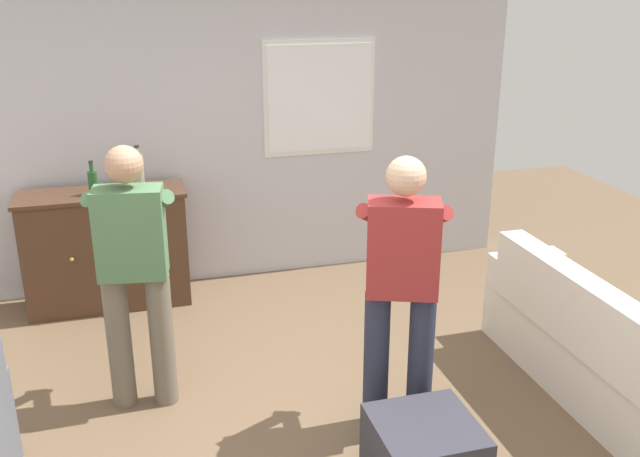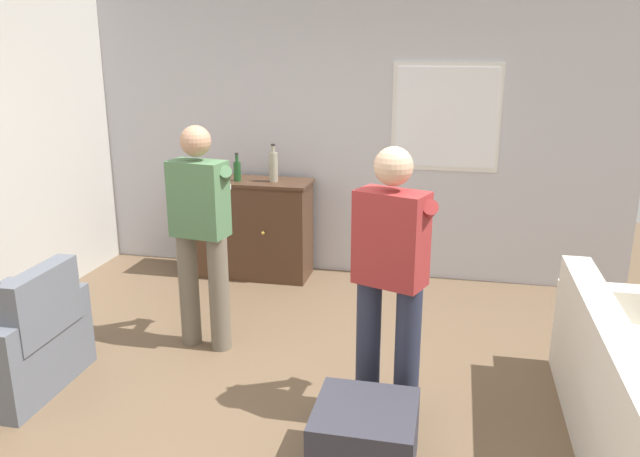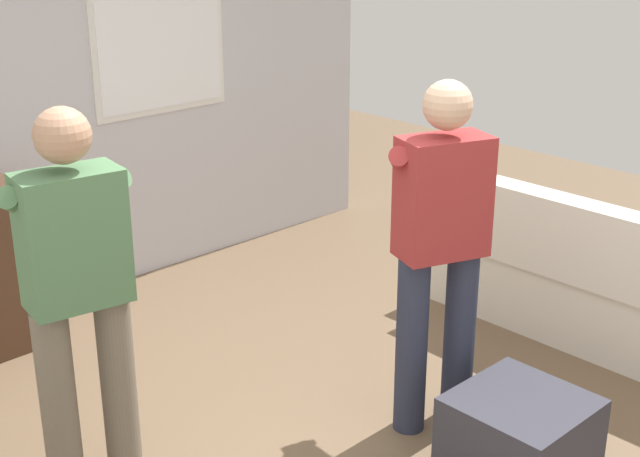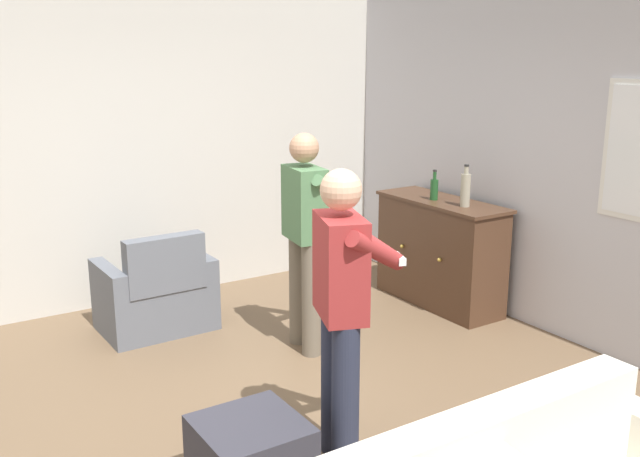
{
  "view_description": "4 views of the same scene",
  "coord_description": "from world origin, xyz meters",
  "px_view_note": "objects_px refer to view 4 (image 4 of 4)",
  "views": [
    {
      "loc": [
        -0.81,
        -3.34,
        2.6
      ],
      "look_at": [
        0.24,
        0.39,
        1.2
      ],
      "focal_mm": 40.0,
      "sensor_mm": 36.0,
      "label": 1
    },
    {
      "loc": [
        0.96,
        -3.32,
        2.2
      ],
      "look_at": [
        0.19,
        0.22,
        1.14
      ],
      "focal_mm": 35.0,
      "sensor_mm": 36.0,
      "label": 2
    },
    {
      "loc": [
        -2.35,
        -2.26,
        2.4
      ],
      "look_at": [
        0.06,
        0.27,
        1.1
      ],
      "focal_mm": 50.0,
      "sensor_mm": 36.0,
      "label": 3
    },
    {
      "loc": [
        3.6,
        -1.96,
        2.28
      ],
      "look_at": [
        0.06,
        0.32,
        1.21
      ],
      "focal_mm": 40.0,
      "sensor_mm": 36.0,
      "label": 4
    }
  ],
  "objects_px": {
    "bottle_liquor_amber": "(434,188)",
    "person_standing_right": "(342,305)",
    "person_standing_left": "(306,232)",
    "ottoman": "(251,455)",
    "armchair": "(157,297)",
    "bottle_wine_green": "(465,189)",
    "sideboard_cabinet": "(440,252)"
  },
  "relations": [
    {
      "from": "person_standing_left",
      "to": "person_standing_right",
      "type": "relative_size",
      "value": 1.0
    },
    {
      "from": "bottle_wine_green",
      "to": "person_standing_right",
      "type": "bearing_deg",
      "value": -58.33
    },
    {
      "from": "ottoman",
      "to": "person_standing_right",
      "type": "bearing_deg",
      "value": 83.96
    },
    {
      "from": "sideboard_cabinet",
      "to": "person_standing_right",
      "type": "relative_size",
      "value": 0.78
    },
    {
      "from": "bottle_wine_green",
      "to": "ottoman",
      "type": "height_order",
      "value": "bottle_wine_green"
    },
    {
      "from": "armchair",
      "to": "person_standing_right",
      "type": "xyz_separation_m",
      "value": [
        2.43,
        0.18,
        0.65
      ]
    },
    {
      "from": "armchair",
      "to": "bottle_liquor_amber",
      "type": "height_order",
      "value": "bottle_liquor_amber"
    },
    {
      "from": "armchair",
      "to": "person_standing_left",
      "type": "height_order",
      "value": "person_standing_left"
    },
    {
      "from": "bottle_wine_green",
      "to": "person_standing_right",
      "type": "distance_m",
      "value": 2.58
    },
    {
      "from": "ottoman",
      "to": "person_standing_right",
      "type": "distance_m",
      "value": 0.93
    },
    {
      "from": "bottle_wine_green",
      "to": "ottoman",
      "type": "xyz_separation_m",
      "value": [
        1.29,
        -2.73,
        -0.93
      ]
    },
    {
      "from": "person_standing_left",
      "to": "ottoman",
      "type": "bearing_deg",
      "value": -40.86
    },
    {
      "from": "person_standing_right",
      "to": "sideboard_cabinet",
      "type": "bearing_deg",
      "value": 126.84
    },
    {
      "from": "ottoman",
      "to": "person_standing_left",
      "type": "distance_m",
      "value": 1.99
    },
    {
      "from": "armchair",
      "to": "bottle_liquor_amber",
      "type": "bearing_deg",
      "value": 72.64
    },
    {
      "from": "bottle_wine_green",
      "to": "ottoman",
      "type": "distance_m",
      "value": 3.16
    },
    {
      "from": "bottle_wine_green",
      "to": "person_standing_left",
      "type": "bearing_deg",
      "value": -93.85
    },
    {
      "from": "armchair",
      "to": "person_standing_right",
      "type": "bearing_deg",
      "value": 4.23
    },
    {
      "from": "person_standing_right",
      "to": "ottoman",
      "type": "bearing_deg",
      "value": -96.04
    },
    {
      "from": "armchair",
      "to": "bottle_liquor_amber",
      "type": "xyz_separation_m",
      "value": [
        0.73,
        2.33,
        0.78
      ]
    },
    {
      "from": "sideboard_cabinet",
      "to": "person_standing_left",
      "type": "bearing_deg",
      "value": -82.49
    },
    {
      "from": "sideboard_cabinet",
      "to": "ottoman",
      "type": "relative_size",
      "value": 2.42
    },
    {
      "from": "bottle_liquor_amber",
      "to": "person_standing_right",
      "type": "bearing_deg",
      "value": -51.68
    },
    {
      "from": "armchair",
      "to": "ottoman",
      "type": "bearing_deg",
      "value": -8.65
    },
    {
      "from": "sideboard_cabinet",
      "to": "bottle_wine_green",
      "type": "bearing_deg",
      "value": -4.04
    },
    {
      "from": "armchair",
      "to": "person_standing_right",
      "type": "height_order",
      "value": "person_standing_right"
    },
    {
      "from": "armchair",
      "to": "person_standing_left",
      "type": "distance_m",
      "value": 1.45
    },
    {
      "from": "person_standing_left",
      "to": "person_standing_right",
      "type": "bearing_deg",
      "value": -24.64
    },
    {
      "from": "armchair",
      "to": "bottle_wine_green",
      "type": "relative_size",
      "value": 2.47
    },
    {
      "from": "bottle_liquor_amber",
      "to": "person_standing_left",
      "type": "relative_size",
      "value": 0.16
    },
    {
      "from": "bottle_wine_green",
      "to": "bottle_liquor_amber",
      "type": "xyz_separation_m",
      "value": [
        -0.35,
        -0.04,
        -0.05
      ]
    },
    {
      "from": "armchair",
      "to": "person_standing_left",
      "type": "bearing_deg",
      "value": 40.88
    }
  ]
}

